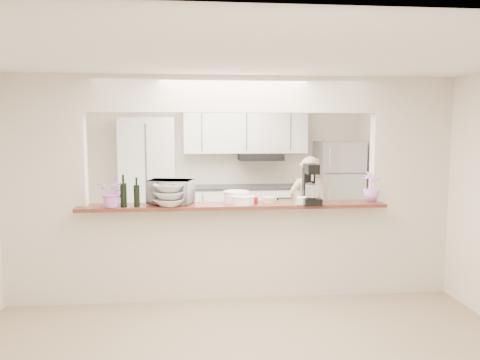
{
  "coord_description": "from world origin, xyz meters",
  "views": [
    {
      "loc": [
        -0.44,
        -5.18,
        1.94
      ],
      "look_at": [
        0.11,
        0.3,
        1.32
      ],
      "focal_mm": 35.0,
      "sensor_mm": 36.0,
      "label": 1
    }
  ],
  "objects": [
    {
      "name": "floor",
      "position": [
        0.0,
        0.0,
        0.0
      ],
      "size": [
        6.0,
        6.0,
        0.0
      ],
      "primitive_type": "plane",
      "color": "tan",
      "rests_on": "ground"
    },
    {
      "name": "tile_overlay",
      "position": [
        0.0,
        1.55,
        0.01
      ],
      "size": [
        5.0,
        2.9,
        0.01
      ],
      "primitive_type": "cube",
      "color": "beige",
      "rests_on": "floor"
    },
    {
      "name": "partition",
      "position": [
        0.0,
        0.0,
        1.48
      ],
      "size": [
        5.0,
        0.15,
        2.5
      ],
      "color": "beige",
      "rests_on": "floor"
    },
    {
      "name": "bar_counter",
      "position": [
        0.0,
        -0.0,
        0.58
      ],
      "size": [
        3.4,
        0.38,
        1.09
      ],
      "color": "beige",
      "rests_on": "floor"
    },
    {
      "name": "kitchen_cabinets",
      "position": [
        -0.19,
        2.72,
        0.97
      ],
      "size": [
        3.15,
        0.62,
        2.25
      ],
      "color": "silver",
      "rests_on": "floor"
    },
    {
      "name": "refrigerator",
      "position": [
        2.05,
        2.65,
        0.85
      ],
      "size": [
        0.75,
        0.7,
        1.7
      ],
      "primitive_type": "cube",
      "color": "#9D9DA2",
      "rests_on": "floor"
    },
    {
      "name": "flower_left",
      "position": [
        -1.3,
        -0.15,
        1.26
      ],
      "size": [
        0.38,
        0.36,
        0.34
      ],
      "primitive_type": "imported",
      "rotation": [
        0.0,
        0.0,
        -0.43
      ],
      "color": "#D872D1",
      "rests_on": "bar_counter"
    },
    {
      "name": "wine_bottle_a",
      "position": [
        -1.05,
        -0.15,
        1.21
      ],
      "size": [
        0.06,
        0.06,
        0.32
      ],
      "color": "black",
      "rests_on": "bar_counter"
    },
    {
      "name": "wine_bottle_b",
      "position": [
        -1.19,
        -0.15,
        1.23
      ],
      "size": [
        0.07,
        0.07,
        0.35
      ],
      "color": "black",
      "rests_on": "bar_counter"
    },
    {
      "name": "toaster_oven",
      "position": [
        -0.7,
        0.05,
        1.22
      ],
      "size": [
        0.55,
        0.44,
        0.27
      ],
      "primitive_type": "imported",
      "rotation": [
        0.0,
        0.0,
        -0.26
      ],
      "color": "#AEAEB3",
      "rests_on": "bar_counter"
    },
    {
      "name": "serving_bowls",
      "position": [
        -0.7,
        -0.13,
        1.21
      ],
      "size": [
        0.42,
        0.42,
        0.23
      ],
      "primitive_type": "imported",
      "rotation": [
        0.0,
        0.0,
        -0.44
      ],
      "color": "silver",
      "rests_on": "bar_counter"
    },
    {
      "name": "plate_stack_a",
      "position": [
        0.04,
        0.03,
        1.16
      ],
      "size": [
        0.29,
        0.29,
        0.13
      ],
      "color": "white",
      "rests_on": "bar_counter"
    },
    {
      "name": "plate_stack_b",
      "position": [
        0.1,
        -0.08,
        1.14
      ],
      "size": [
        0.26,
        0.26,
        0.09
      ],
      "color": "white",
      "rests_on": "bar_counter"
    },
    {
      "name": "red_bowl",
      "position": [
        0.2,
        -0.03,
        1.13
      ],
      "size": [
        0.15,
        0.15,
        0.07
      ],
      "primitive_type": "cylinder",
      "color": "maroon",
      "rests_on": "bar_counter"
    },
    {
      "name": "tan_bowl",
      "position": [
        0.4,
        -0.03,
        1.12
      ],
      "size": [
        0.15,
        0.15,
        0.07
      ],
      "primitive_type": "cylinder",
      "color": "tan",
      "rests_on": "bar_counter"
    },
    {
      "name": "utensil_caddy",
      "position": [
        0.8,
        -0.15,
        1.19
      ],
      "size": [
        0.27,
        0.17,
        0.24
      ],
      "color": "silver",
      "rests_on": "bar_counter"
    },
    {
      "name": "stand_mixer",
      "position": [
        0.85,
        -0.13,
        1.29
      ],
      "size": [
        0.19,
        0.31,
        0.45
      ],
      "color": "black",
      "rests_on": "bar_counter"
    },
    {
      "name": "flower_right",
      "position": [
        1.6,
        -0.02,
        1.26
      ],
      "size": [
        0.24,
        0.24,
        0.34
      ],
      "primitive_type": "imported",
      "rotation": [
        0.0,
        0.0,
        -0.33
      ],
      "color": "#D472CD",
      "rests_on": "bar_counter"
    },
    {
      "name": "person",
      "position": [
        1.16,
        1.17,
        0.77
      ],
      "size": [
        0.59,
        0.42,
        1.53
      ],
      "primitive_type": "imported",
      "rotation": [
        0.0,
        0.0,
        3.05
      ],
      "color": "tan",
      "rests_on": "floor"
    }
  ]
}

